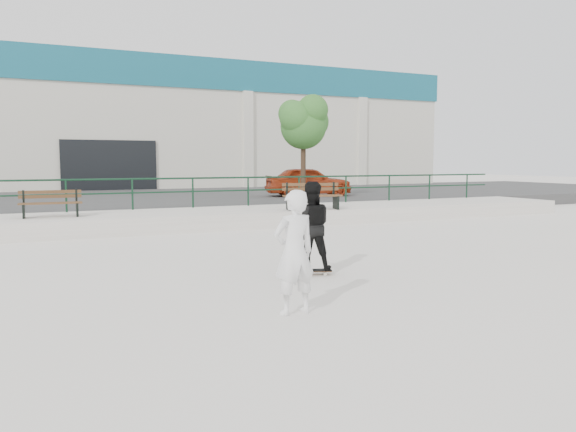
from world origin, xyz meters
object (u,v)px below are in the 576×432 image
bench_left (51,204)px  skateboard (310,271)px  standing_skater (310,226)px  seated_skater (294,252)px  bench_right (312,196)px  red_car (308,181)px  tree (304,121)px

bench_left → skateboard: (4.08, -8.12, -0.81)m
skateboard → standing_skater: size_ratio=0.50×
skateboard → standing_skater: (0.00, 0.00, 0.83)m
standing_skater → seated_skater: size_ratio=0.95×
bench_right → bench_left: bearing=-174.7°
bench_left → seated_skater: size_ratio=0.99×
red_car → skateboard: size_ratio=4.81×
bench_right → red_car: red_car is taller
bench_left → seated_skater: (2.68, -10.36, -0.03)m
standing_skater → red_car: bearing=-95.7°
standing_skater → seated_skater: 2.65m
bench_right → tree: tree is taller
skateboard → seated_skater: (-1.40, -2.24, 0.78)m
tree → seated_skater: (-7.55, -14.86, -2.92)m
bench_right → red_car: size_ratio=0.51×
bench_right → seated_skater: seated_skater is taller
bench_left → red_car: (10.95, 5.47, 0.28)m
standing_skater → bench_left: bearing=-42.1°
bench_left → bench_right: 7.89m
tree → red_car: 2.87m
bench_left → skateboard: size_ratio=2.09×
red_car → standing_skater: (-6.87, -13.58, -0.25)m
bench_right → standing_skater: standing_skater is taller
skateboard → seated_skater: bearing=-104.2°
seated_skater → bench_left: bearing=-80.6°
bench_right → red_car: 7.10m
bench_left → red_car: 12.24m
bench_right → standing_skater: size_ratio=1.22×
bench_right → skateboard: bench_right is taller
tree → standing_skater: bearing=-116.0°
bench_left → red_car: size_ratio=0.44×
tree → red_car: tree is taller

